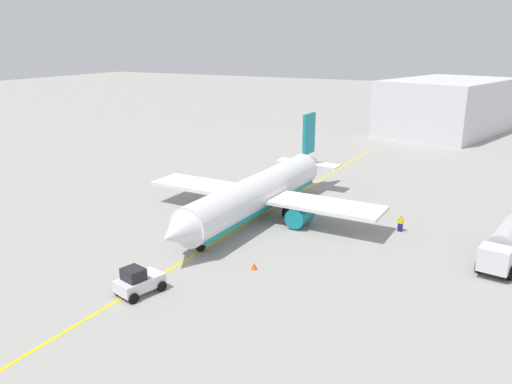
{
  "coord_description": "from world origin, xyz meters",
  "views": [
    {
      "loc": [
        46.67,
        24.43,
        18.74
      ],
      "look_at": [
        0.0,
        0.0,
        3.0
      ],
      "focal_mm": 35.76,
      "sensor_mm": 36.0,
      "label": 1
    }
  ],
  "objects_px": {
    "refueling_worker": "(400,224)",
    "safety_cone_nose": "(254,266)",
    "pushback_tug": "(138,281)",
    "airplane": "(258,193)",
    "fuel_tanker": "(506,242)"
  },
  "relations": [
    {
      "from": "refueling_worker",
      "to": "safety_cone_nose",
      "type": "bearing_deg",
      "value": -31.13
    },
    {
      "from": "pushback_tug",
      "to": "airplane",
      "type": "bearing_deg",
      "value": 179.93
    },
    {
      "from": "fuel_tanker",
      "to": "pushback_tug",
      "type": "relative_size",
      "value": 2.74
    },
    {
      "from": "airplane",
      "to": "fuel_tanker",
      "type": "xyz_separation_m",
      "value": [
        0.12,
        24.6,
        -1.0
      ]
    },
    {
      "from": "airplane",
      "to": "safety_cone_nose",
      "type": "height_order",
      "value": "airplane"
    },
    {
      "from": "airplane",
      "to": "fuel_tanker",
      "type": "relative_size",
      "value": 2.98
    },
    {
      "from": "fuel_tanker",
      "to": "refueling_worker",
      "type": "height_order",
      "value": "fuel_tanker"
    },
    {
      "from": "pushback_tug",
      "to": "safety_cone_nose",
      "type": "distance_m",
      "value": 9.87
    },
    {
      "from": "airplane",
      "to": "fuel_tanker",
      "type": "distance_m",
      "value": 24.62
    },
    {
      "from": "pushback_tug",
      "to": "safety_cone_nose",
      "type": "xyz_separation_m",
      "value": [
        -7.9,
        5.88,
        -0.7
      ]
    },
    {
      "from": "fuel_tanker",
      "to": "refueling_worker",
      "type": "relative_size",
      "value": 6.39
    },
    {
      "from": "airplane",
      "to": "refueling_worker",
      "type": "height_order",
      "value": "airplane"
    },
    {
      "from": "airplane",
      "to": "refueling_worker",
      "type": "relative_size",
      "value": 19.07
    },
    {
      "from": "fuel_tanker",
      "to": "pushback_tug",
      "type": "bearing_deg",
      "value": -51.17
    },
    {
      "from": "airplane",
      "to": "pushback_tug",
      "type": "xyz_separation_m",
      "value": [
        19.93,
        -0.02,
        -1.72
      ]
    }
  ]
}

